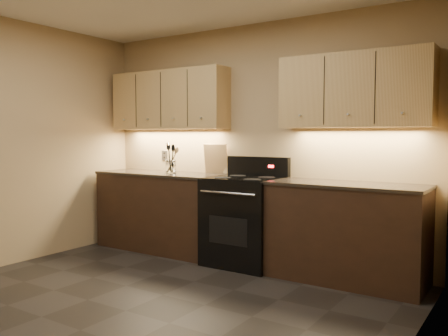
{
  "coord_description": "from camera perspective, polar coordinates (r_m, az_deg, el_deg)",
  "views": [
    {
      "loc": [
        2.65,
        -2.6,
        1.38
      ],
      "look_at": [
        -0.03,
        1.45,
        1.04
      ],
      "focal_mm": 38.0,
      "sensor_mm": 36.0,
      "label": 1
    }
  ],
  "objects": [
    {
      "name": "wall_back",
      "position": [
        5.31,
        3.58,
        3.13
      ],
      "size": [
        4.0,
        0.04,
        2.6
      ],
      "primitive_type": "cube",
      "color": "#A1875E",
      "rests_on": "ground"
    },
    {
      "name": "floor",
      "position": [
        3.96,
        -11.73,
        -16.47
      ],
      "size": [
        4.0,
        4.0,
        0.0
      ],
      "primitive_type": "plane",
      "color": "black",
      "rests_on": "ground"
    },
    {
      "name": "counter_right",
      "position": [
        4.64,
        14.49,
        -7.5
      ],
      "size": [
        1.46,
        0.62,
        0.93
      ],
      "color": "black",
      "rests_on": "ground"
    },
    {
      "name": "steel_spatula",
      "position": [
        5.6,
        -6.17,
        1.42
      ],
      "size": [
        0.21,
        0.13,
        0.38
      ],
      "primitive_type": null,
      "rotation": [
        0.0,
        -0.33,
        -0.26
      ],
      "color": "silver",
      "rests_on": "utensil_crock"
    },
    {
      "name": "black_spoon",
      "position": [
        5.63,
        -6.3,
        1.21
      ],
      "size": [
        0.13,
        0.11,
        0.33
      ],
      "primitive_type": null,
      "rotation": [
        0.11,
        0.2,
        -0.11
      ],
      "color": "black",
      "rests_on": "utensil_crock"
    },
    {
      "name": "upper_cab_left",
      "position": [
        5.83,
        -6.65,
        8.11
      ],
      "size": [
        1.6,
        0.3,
        0.7
      ],
      "primitive_type": "cube",
      "color": "tan",
      "rests_on": "wall_back"
    },
    {
      "name": "outlet_plate",
      "position": [
        6.06,
        -7.16,
        1.52
      ],
      "size": [
        0.08,
        0.01,
        0.12
      ],
      "primitive_type": "cube",
      "color": "#B2B5BA",
      "rests_on": "wall_back"
    },
    {
      "name": "wall_right",
      "position": [
        2.68,
        19.53,
        2.07
      ],
      "size": [
        0.04,
        4.0,
        2.6
      ],
      "primitive_type": "cube",
      "color": "#A1875E",
      "rests_on": "ground"
    },
    {
      "name": "upper_cab_right",
      "position": [
        4.71,
        15.38,
        8.98
      ],
      "size": [
        1.44,
        0.3,
        0.7
      ],
      "primitive_type": "cube",
      "color": "tan",
      "rests_on": "wall_back"
    },
    {
      "name": "stove",
      "position": [
        5.07,
        2.53,
        -6.23
      ],
      "size": [
        0.76,
        0.68,
        1.14
      ],
      "color": "black",
      "rests_on": "ground"
    },
    {
      "name": "counter_left",
      "position": [
        5.78,
        -7.5,
        -5.13
      ],
      "size": [
        1.62,
        0.62,
        0.93
      ],
      "color": "black",
      "rests_on": "ground"
    },
    {
      "name": "cutting_board",
      "position": [
        5.53,
        -0.98,
        1.12
      ],
      "size": [
        0.29,
        0.17,
        0.35
      ],
      "primitive_type": "cube",
      "rotation": [
        0.22,
        0.0,
        0.28
      ],
      "color": "tan",
      "rests_on": "counter_left"
    },
    {
      "name": "wooden_spoon",
      "position": [
        5.63,
        -6.72,
        1.13
      ],
      "size": [
        0.17,
        0.1,
        0.31
      ],
      "primitive_type": null,
      "rotation": [
        -0.06,
        0.39,
        0.16
      ],
      "color": "tan",
      "rests_on": "utensil_crock"
    },
    {
      "name": "black_turner",
      "position": [
        5.59,
        -6.4,
        1.23
      ],
      "size": [
        0.17,
        0.14,
        0.35
      ],
      "primitive_type": null,
      "rotation": [
        -0.17,
        -0.17,
        0.32
      ],
      "color": "black",
      "rests_on": "utensil_crock"
    },
    {
      "name": "utensil_crock",
      "position": [
        5.62,
        -6.42,
        0.11
      ],
      "size": [
        0.13,
        0.13,
        0.15
      ],
      "color": "white",
      "rests_on": "counter_left"
    }
  ]
}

